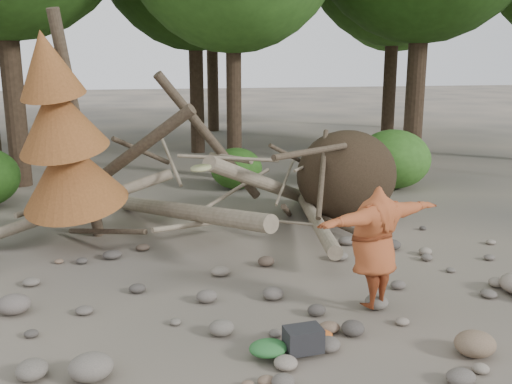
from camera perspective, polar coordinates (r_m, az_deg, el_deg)
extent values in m
plane|color=#514C44|center=(8.18, 2.56, -11.97)|extent=(120.00, 120.00, 0.00)
ellipsoid|color=#332619|center=(12.56, 9.05, 1.64)|extent=(2.20, 1.87, 1.98)
cylinder|color=gray|center=(11.28, -7.20, -1.93)|extent=(2.61, 5.11, 1.08)
cylinder|color=gray|center=(11.95, 1.15, 0.77)|extent=(3.18, 3.71, 1.90)
cylinder|color=brown|center=(11.93, -13.47, 2.83)|extent=(3.08, 1.91, 2.49)
cylinder|color=gray|center=(11.65, 5.77, -2.42)|extent=(1.13, 4.98, 0.43)
cylinder|color=brown|center=(12.18, -4.56, 5.27)|extent=(2.39, 1.03, 2.89)
cylinder|color=gray|center=(11.54, -17.29, -1.32)|extent=(3.71, 0.86, 1.20)
cylinder|color=#4C3F30|center=(11.13, -14.79, -3.83)|extent=(1.52, 1.70, 0.49)
cylinder|color=gray|center=(12.05, -1.85, 0.38)|extent=(1.57, 0.85, 0.69)
cylinder|color=#4C3F30|center=(12.82, 4.78, 2.95)|extent=(1.92, 1.25, 1.10)
cylinder|color=gray|center=(11.54, -8.55, 3.21)|extent=(0.37, 1.42, 0.85)
cylinder|color=#4C3F30|center=(11.63, 9.02, -3.57)|extent=(0.79, 2.54, 0.12)
cylinder|color=gray|center=(10.75, -5.82, -3.22)|extent=(1.78, 1.11, 0.29)
cylinder|color=#4C3F30|center=(11.06, -17.39, 5.99)|extent=(0.67, 1.13, 4.35)
cone|color=brown|center=(10.88, -18.09, 2.08)|extent=(2.06, 2.13, 1.86)
cone|color=brown|center=(10.55, -19.16, 7.17)|extent=(1.71, 1.78, 1.65)
cone|color=brown|center=(10.32, -20.19, 11.99)|extent=(1.23, 1.30, 1.41)
cylinder|color=#38281C|center=(16.96, -23.69, 15.57)|extent=(0.56, 0.56, 8.96)
cylinder|color=#38281C|center=(16.61, -2.26, 13.55)|extent=(0.44, 0.44, 7.14)
cylinder|color=#38281C|center=(19.20, 16.07, 16.48)|extent=(0.60, 0.60, 9.45)
cylinder|color=#38281C|center=(21.50, -6.08, 15.30)|extent=(0.52, 0.52, 8.54)
cylinder|color=#38281C|center=(23.19, 13.42, 14.35)|extent=(0.50, 0.50, 8.12)
cylinder|color=#38281C|center=(27.94, -4.42, 15.07)|extent=(0.54, 0.54, 8.75)
cylinder|color=#38281C|center=(30.07, 13.50, 13.76)|extent=(0.46, 0.46, 7.84)
ellipsoid|color=#2C5E1B|center=(15.47, -1.97, 2.36)|extent=(1.40, 1.40, 1.12)
ellipsoid|color=#376F22|center=(15.98, 13.56, 3.23)|extent=(2.00, 2.00, 1.60)
imported|color=#A14924|center=(8.06, 11.77, -5.40)|extent=(2.20, 1.26, 1.73)
cylinder|color=#94925E|center=(7.49, -5.52, 2.41)|extent=(0.37, 0.37, 0.08)
cube|color=black|center=(7.09, 4.74, -14.89)|extent=(0.47, 0.33, 0.30)
ellipsoid|color=#29662E|center=(7.02, 1.22, -15.71)|extent=(0.46, 0.38, 0.17)
ellipsoid|color=#B6541F|center=(7.42, 6.51, -14.38)|extent=(0.30, 0.24, 0.11)
ellipsoid|color=slate|center=(6.86, -16.17, -16.45)|extent=(0.50, 0.45, 0.30)
ellipsoid|color=#7D654E|center=(7.54, 21.06, -13.98)|extent=(0.50, 0.45, 0.30)
ellipsoid|color=#675D57|center=(8.78, -23.08, -10.29)|extent=(0.46, 0.42, 0.28)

